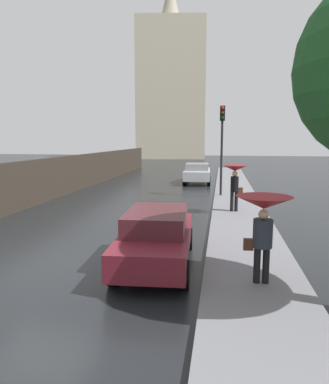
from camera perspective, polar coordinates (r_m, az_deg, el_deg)
name	(u,v)px	position (r m, az deg, el deg)	size (l,w,h in m)	color
ground	(37,268)	(9.34, -19.65, -11.39)	(120.00, 120.00, 0.00)	black
sidewalk_strip	(254,279)	(8.27, 14.07, -13.23)	(2.20, 60.00, 0.14)	slate
car_maroon_near_kerb	(156,236)	(8.87, -1.29, -7.09)	(1.90, 4.20, 1.36)	maroon
car_silver_mid_road	(197,173)	(25.22, 5.22, 3.07)	(1.98, 4.37, 1.40)	#B2B5BA
pedestrian_with_umbrella_near	(235,175)	(14.83, 11.15, 2.69)	(0.98, 0.98, 1.89)	black
pedestrian_with_umbrella_far	(263,213)	(7.49, 15.48, -3.31)	(1.13, 1.13, 1.82)	black
traffic_light	(222,134)	(18.93, 9.15, 9.06)	(0.26, 0.39, 4.62)	black
distant_tower	(170,88)	(58.90, 0.90, 16.24)	(11.45, 8.73, 27.38)	#B2A88E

